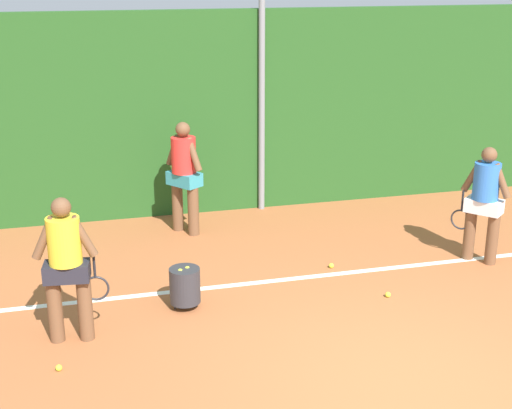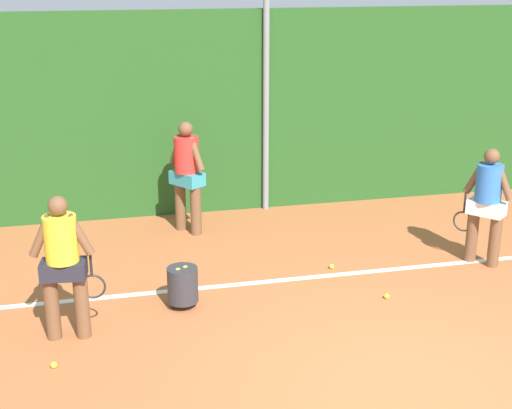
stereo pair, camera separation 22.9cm
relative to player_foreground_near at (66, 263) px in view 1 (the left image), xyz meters
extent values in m
plane|color=#A85B33|center=(3.10, -0.13, -0.90)|extent=(28.84, 28.84, 0.00)
cube|color=#23511E|center=(3.10, 3.90, 0.70)|extent=(18.75, 0.25, 3.19)
cylinder|color=gray|center=(3.10, 3.73, 0.88)|extent=(0.10, 0.10, 3.55)
cube|color=white|center=(3.10, 0.90, -0.89)|extent=(13.70, 0.10, 0.01)
cylinder|color=brown|center=(-0.16, 0.02, -0.55)|extent=(0.16, 0.16, 0.70)
cylinder|color=brown|center=(0.15, -0.02, -0.55)|extent=(0.16, 0.16, 0.70)
cube|color=#23232D|center=(0.00, 0.00, -0.10)|extent=(0.50, 0.33, 0.19)
cylinder|color=yellow|center=(0.00, 0.00, 0.24)|extent=(0.34, 0.34, 0.50)
sphere|color=brown|center=(0.00, 0.00, 0.61)|extent=(0.20, 0.20, 0.20)
cylinder|color=brown|center=(-0.20, 0.02, 0.28)|extent=(0.28, 0.12, 0.47)
cylinder|color=brown|center=(0.19, -0.02, 0.28)|extent=(0.28, 0.12, 0.47)
cylinder|color=black|center=(0.28, 0.01, -0.06)|extent=(0.03, 0.03, 0.28)
torus|color=#26262B|center=(0.28, 0.01, -0.33)|extent=(0.28, 0.06, 0.28)
cylinder|color=brown|center=(5.49, 0.72, -0.55)|extent=(0.16, 0.16, 0.70)
cylinder|color=brown|center=(5.29, 0.95, -0.55)|extent=(0.16, 0.16, 0.70)
cube|color=white|center=(5.39, 0.84, -0.11)|extent=(0.51, 0.53, 0.19)
cylinder|color=blue|center=(5.39, 0.84, 0.23)|extent=(0.34, 0.34, 0.50)
sphere|color=brown|center=(5.39, 0.84, 0.59)|extent=(0.20, 0.20, 0.20)
cylinder|color=brown|center=(5.51, 0.69, 0.27)|extent=(0.22, 0.24, 0.48)
cylinder|color=brown|center=(5.26, 0.98, 0.27)|extent=(0.22, 0.24, 0.48)
cylinder|color=black|center=(5.17, 1.02, -0.07)|extent=(0.03, 0.03, 0.28)
torus|color=#26262B|center=(5.17, 1.02, -0.34)|extent=(0.20, 0.23, 0.28)
cylinder|color=brown|center=(1.61, 3.08, -0.53)|extent=(0.16, 0.16, 0.74)
cylinder|color=brown|center=(1.81, 2.81, -0.53)|extent=(0.16, 0.16, 0.74)
cube|color=teal|center=(1.71, 2.94, -0.06)|extent=(0.52, 0.57, 0.20)
cylinder|color=red|center=(1.71, 2.94, 0.30)|extent=(0.36, 0.36, 0.53)
sphere|color=brown|center=(1.71, 2.94, 0.68)|extent=(0.21, 0.21, 0.21)
cylinder|color=brown|center=(1.59, 3.11, 0.34)|extent=(0.22, 0.26, 0.51)
cylinder|color=brown|center=(1.83, 2.78, 0.34)|extent=(0.22, 0.26, 0.51)
cylinder|color=#2D2D33|center=(1.29, 0.44, -0.61)|extent=(0.36, 0.36, 0.42)
cylinder|color=#2D2D33|center=(1.42, 0.44, -0.86)|extent=(0.02, 0.02, 0.08)
cylinder|color=#2D2D33|center=(1.17, 0.44, -0.86)|extent=(0.02, 0.02, 0.08)
cylinder|color=#2D2D33|center=(1.29, 0.56, -0.86)|extent=(0.02, 0.02, 0.08)
sphere|color=#CCDB33|center=(1.33, 0.47, -0.42)|extent=(0.07, 0.07, 0.07)
sphere|color=#CCDB33|center=(1.24, 0.42, -0.42)|extent=(0.07, 0.07, 0.07)
sphere|color=#CCDB33|center=(-0.15, -0.61, -0.86)|extent=(0.07, 0.07, 0.07)
sphere|color=#CCDB33|center=(3.36, 1.11, -0.86)|extent=(0.07, 0.07, 0.07)
sphere|color=#CCDB33|center=(3.72, 0.10, -0.86)|extent=(0.07, 0.07, 0.07)
camera|label=1|loc=(0.17, -7.17, 2.94)|focal=50.54mm
camera|label=2|loc=(0.39, -7.22, 2.94)|focal=50.54mm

